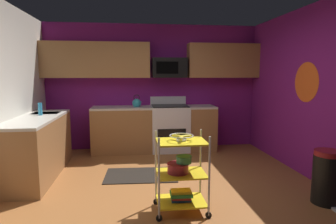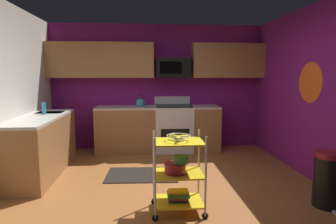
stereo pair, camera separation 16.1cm
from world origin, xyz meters
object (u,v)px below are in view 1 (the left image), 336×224
Objects in this scene: mixing_bowl_large at (178,168)px; mixing_bowl_small at (184,159)px; dish_soap_bottle at (40,109)px; oven_range at (170,127)px; microwave at (169,68)px; rolling_cart at (181,173)px; book_stack at (181,195)px; kettle at (137,103)px; fruit_bowl at (181,137)px; trash_can at (327,177)px.

mixing_bowl_large is 0.12m from mixing_bowl_small.
mixing_bowl_small is at bearing -39.29° from dish_soap_bottle.
oven_range is 1.23m from microwave.
rolling_cart is 0.26m from book_stack.
microwave is 2.78× the size of mixing_bowl_large.
kettle is at bearing 33.95° from dish_soap_bottle.
oven_range is 2.71m from mixing_bowl_large.
fruit_bowl is 0.41× the size of trash_can.
kettle is 1.32× the size of dish_soap_bottle.
fruit_bowl is 0.26m from mixing_bowl_small.
mixing_bowl_small is (0.03, -0.01, 0.16)m from rolling_cart.
microwave is 3.51m from trash_can.
kettle reaches higher than mixing_bowl_small.
mixing_bowl_large reaches higher than book_stack.
fruit_bowl reaches higher than mixing_bowl_large.
fruit_bowl is 0.36m from mixing_bowl_large.
book_stack is 1.80m from trash_can.
mixing_bowl_large is (-0.25, -2.70, 0.04)m from oven_range.
oven_range is 2.72m from book_stack.
microwave reaches higher than fruit_bowl.
kettle is (-0.48, 2.70, 0.38)m from mixing_bowl_small.
dish_soap_bottle reaches higher than oven_range.
fruit_bowl is at bearing 0.00° from mixing_bowl_large.
oven_range is at bearing 84.65° from mixing_bowl_large.
rolling_cart is 4.57× the size of dish_soap_bottle.
microwave is at bearing 85.62° from rolling_cart.
microwave is at bearing 84.86° from mixing_bowl_large.
microwave is 2.65× the size of kettle.
kettle is (-0.67, -0.11, -0.70)m from microwave.
dish_soap_bottle is (-1.97, 1.66, 0.50)m from mixing_bowl_large.
mixing_bowl_small is (-0.19, -2.81, -1.08)m from microwave.
microwave reaches higher than oven_range.
trash_can is (3.80, -1.67, -0.69)m from dish_soap_bottle.
mixing_bowl_large is at bearing 180.00° from book_stack.
kettle is (-0.46, 2.70, 0.80)m from book_stack.
mixing_bowl_large is 1.38× the size of mixing_bowl_small.
fruit_bowl is at bearing -80.39° from kettle.
microwave reaches higher than rolling_cart.
mixing_bowl_large is at bearing -95.35° from oven_range.
oven_range is at bearing -89.74° from microwave.
oven_range is 2.74m from fruit_bowl.
microwave reaches higher than trash_can.
oven_range is at bearing 85.44° from fruit_bowl.
oven_range is 3.14m from trash_can.
trash_can is at bearing -23.69° from dish_soap_bottle.
oven_range reaches higher than fruit_bowl.
book_stack is 2.85m from kettle.
kettle is at bearing 99.61° from rolling_cart.
fruit_bowl is at bearing 93.58° from book_stack.
microwave is 2.93m from fruit_bowl.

